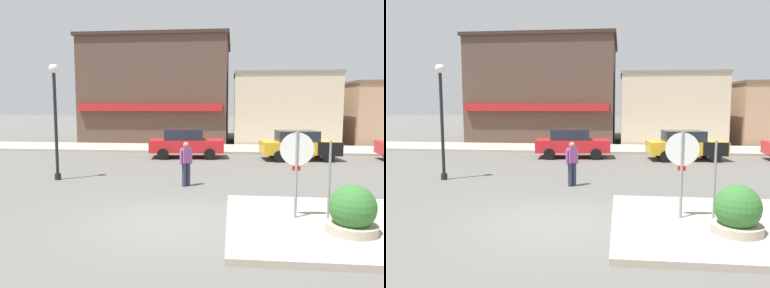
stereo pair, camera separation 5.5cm
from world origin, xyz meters
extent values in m
plane|color=#5B5954|center=(0.00, 0.00, 0.00)|extent=(160.00, 160.00, 0.00)
cube|color=#A89E8C|center=(4.67, -0.05, 0.07)|extent=(6.40, 4.80, 0.15)
cube|color=#A89E8C|center=(0.00, 14.92, 0.07)|extent=(80.00, 4.00, 0.15)
cylinder|color=gray|center=(3.16, 0.26, 1.15)|extent=(0.07, 0.07, 2.30)
cylinder|color=red|center=(3.16, 0.28, 1.87)|extent=(0.76, 0.02, 0.76)
cylinder|color=white|center=(3.16, 0.26, 1.87)|extent=(0.82, 0.02, 0.82)
cube|color=red|center=(3.16, 0.27, 1.39)|extent=(0.20, 0.01, 0.11)
cylinder|color=gray|center=(3.94, 0.21, 1.05)|extent=(0.06, 0.06, 2.10)
cube|color=black|center=(3.94, 0.22, 1.88)|extent=(0.60, 0.02, 0.34)
cube|color=white|center=(3.94, 0.23, 1.88)|extent=(0.54, 0.01, 0.29)
cube|color=black|center=(3.94, 0.23, 1.88)|extent=(0.34, 0.01, 0.08)
cylinder|color=#ADA38E|center=(4.21, -0.75, 0.17)|extent=(1.10, 1.10, 0.35)
sphere|color=#336B2D|center=(4.21, -0.75, 0.73)|extent=(1.00, 1.00, 1.00)
cylinder|color=black|center=(-5.23, 4.75, 2.10)|extent=(0.12, 0.12, 4.20)
cylinder|color=black|center=(-5.23, 4.75, 0.12)|extent=(0.24, 0.24, 0.24)
sphere|color=white|center=(-5.23, 4.75, 4.31)|extent=(0.36, 0.36, 0.36)
cone|color=black|center=(-5.23, 4.75, 4.45)|extent=(0.32, 0.32, 0.18)
cube|color=red|center=(-0.94, 11.28, 0.67)|extent=(4.16, 2.11, 0.66)
cube|color=#1E232D|center=(-1.09, 11.27, 1.28)|extent=(2.21, 1.60, 0.56)
cylinder|color=black|center=(0.20, 12.26, 0.30)|extent=(0.62, 0.24, 0.60)
cylinder|color=black|center=(0.38, 10.57, 0.30)|extent=(0.62, 0.24, 0.60)
cylinder|color=black|center=(-2.27, 12.00, 0.30)|extent=(0.62, 0.24, 0.60)
cylinder|color=black|center=(-2.09, 10.31, 0.30)|extent=(0.62, 0.24, 0.60)
cube|color=gold|center=(5.10, 11.06, 0.67)|extent=(4.16, 2.11, 0.66)
cube|color=#1E232D|center=(4.95, 11.04, 1.28)|extent=(2.22, 1.61, 0.56)
cylinder|color=black|center=(6.25, 12.04, 0.30)|extent=(0.62, 0.24, 0.60)
cylinder|color=black|center=(6.42, 10.34, 0.30)|extent=(0.62, 0.24, 0.60)
cylinder|color=black|center=(3.78, 11.77, 0.30)|extent=(0.62, 0.24, 0.60)
cylinder|color=black|center=(3.96, 10.08, 0.30)|extent=(0.62, 0.24, 0.60)
cylinder|color=#2D334C|center=(-0.14, 4.10, 0.42)|extent=(0.16, 0.16, 0.85)
cylinder|color=#2D334C|center=(-0.01, 4.23, 0.42)|extent=(0.16, 0.16, 0.85)
cube|color=#994C99|center=(-0.07, 4.17, 1.12)|extent=(0.41, 0.41, 0.54)
sphere|color=#9E7051|center=(-0.07, 4.17, 1.50)|extent=(0.22, 0.22, 0.22)
cylinder|color=#994C99|center=(-0.23, 4.00, 1.07)|extent=(0.13, 0.13, 0.52)
cylinder|color=#994C99|center=(0.09, 4.33, 1.07)|extent=(0.13, 0.13, 0.52)
cube|color=brown|center=(-4.26, 21.77, 3.87)|extent=(10.79, 9.70, 7.75)
cube|color=#B21E1E|center=(-4.26, 16.77, 2.70)|extent=(10.25, 0.40, 0.50)
cube|color=#352721|center=(-4.26, 21.77, 7.87)|extent=(11.12, 9.99, 0.24)
cube|color=beige|center=(5.34, 19.96, 2.51)|extent=(7.27, 5.75, 5.02)
cube|color=gray|center=(5.34, 19.96, 5.12)|extent=(7.42, 5.86, 0.20)
camera|label=1|loc=(1.59, -9.06, 2.99)|focal=35.00mm
camera|label=2|loc=(1.64, -9.05, 2.99)|focal=35.00mm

